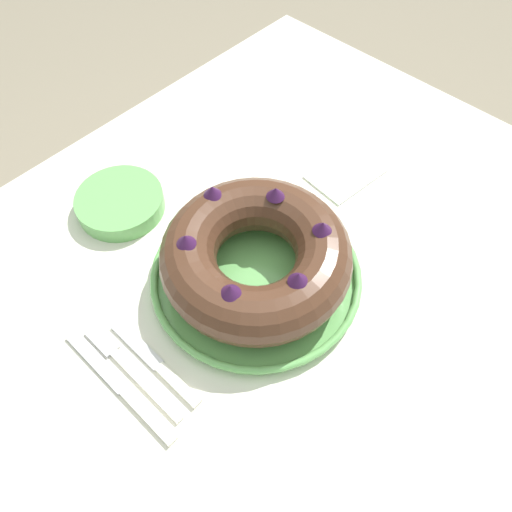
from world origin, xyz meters
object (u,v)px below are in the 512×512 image
(fork, at_px, (126,365))
(serving_knife, at_px, (126,392))
(cake_knife, at_px, (161,368))
(napkin, at_px, (345,174))
(serving_dish, at_px, (256,276))
(side_bowl, at_px, (120,203))
(bundt_cake, at_px, (256,256))

(fork, distance_m, serving_knife, 0.04)
(cake_knife, height_order, napkin, cake_knife)
(serving_dish, bearing_deg, cake_knife, -179.05)
(fork, xyz_separation_m, side_bowl, (0.19, 0.25, 0.01))
(napkin, bearing_deg, serving_knife, -176.61)
(serving_knife, relative_size, napkin, 1.73)
(serving_knife, bearing_deg, bundt_cake, -6.17)
(serving_dish, relative_size, side_bowl, 2.18)
(serving_dish, height_order, side_bowl, side_bowl)
(serving_dish, relative_size, bundt_cake, 1.15)
(bundt_cake, bearing_deg, serving_dish, -93.31)
(fork, relative_size, cake_knife, 1.11)
(cake_knife, relative_size, napkin, 1.38)
(side_bowl, bearing_deg, fork, -127.04)
(bundt_cake, relative_size, napkin, 2.19)
(serving_dish, xyz_separation_m, bundt_cake, (0.00, 0.00, 0.06))
(napkin, bearing_deg, side_bowl, 144.67)
(serving_dish, relative_size, napkin, 2.52)
(cake_knife, bearing_deg, serving_dish, -3.75)
(bundt_cake, distance_m, napkin, 0.30)
(side_bowl, xyz_separation_m, napkin, (0.35, -0.25, -0.01))
(serving_dish, xyz_separation_m, fork, (-0.24, 0.04, -0.01))
(serving_dish, bearing_deg, fork, 171.29)
(serving_dish, distance_m, side_bowl, 0.29)
(fork, distance_m, cake_knife, 0.05)
(napkin, bearing_deg, serving_dish, -172.65)
(cake_knife, xyz_separation_m, side_bowl, (0.15, 0.29, 0.01))
(serving_dish, bearing_deg, bundt_cake, 86.69)
(bundt_cake, relative_size, serving_knife, 1.27)
(serving_knife, relative_size, cake_knife, 1.26)
(fork, distance_m, side_bowl, 0.31)
(fork, relative_size, napkin, 1.52)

